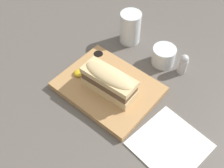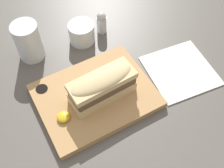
{
  "view_description": "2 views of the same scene",
  "coord_description": "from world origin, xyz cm",
  "px_view_note": "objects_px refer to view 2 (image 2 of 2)",
  "views": [
    {
      "loc": [
        30.52,
        -47.16,
        72.31
      ],
      "look_at": [
        -3.85,
        -6.87,
        7.8
      ],
      "focal_mm": 45.0,
      "sensor_mm": 36.0,
      "label": 1
    },
    {
      "loc": [
        -22.29,
        -43.33,
        66.18
      ],
      "look_at": [
        -2.43,
        -7.88,
        8.52
      ],
      "focal_mm": 45.0,
      "sensor_mm": 36.0,
      "label": 2
    }
  ],
  "objects_px": {
    "water_glass": "(29,43)",
    "wine_glass": "(83,33)",
    "salt_shaker": "(102,22)",
    "sandwich": "(102,85)",
    "napkin": "(180,71)",
    "serving_board": "(95,96)"
  },
  "relations": [
    {
      "from": "sandwich",
      "to": "salt_shaker",
      "type": "bearing_deg",
      "value": 62.5
    },
    {
      "from": "sandwich",
      "to": "napkin",
      "type": "xyz_separation_m",
      "value": [
        0.24,
        -0.02,
        -0.07
      ]
    },
    {
      "from": "wine_glass",
      "to": "sandwich",
      "type": "bearing_deg",
      "value": -102.94
    },
    {
      "from": "water_glass",
      "to": "wine_glass",
      "type": "bearing_deg",
      "value": -5.68
    },
    {
      "from": "sandwich",
      "to": "wine_glass",
      "type": "xyz_separation_m",
      "value": [
        0.05,
        0.23,
        -0.04
      ]
    },
    {
      "from": "napkin",
      "to": "sandwich",
      "type": "bearing_deg",
      "value": 174.27
    },
    {
      "from": "salt_shaker",
      "to": "wine_glass",
      "type": "bearing_deg",
      "value": -175.8
    },
    {
      "from": "water_glass",
      "to": "sandwich",
      "type": "bearing_deg",
      "value": -65.66
    },
    {
      "from": "serving_board",
      "to": "salt_shaker",
      "type": "height_order",
      "value": "salt_shaker"
    },
    {
      "from": "napkin",
      "to": "wine_glass",
      "type": "bearing_deg",
      "value": 127.06
    },
    {
      "from": "sandwich",
      "to": "salt_shaker",
      "type": "height_order",
      "value": "sandwich"
    },
    {
      "from": "serving_board",
      "to": "salt_shaker",
      "type": "relative_size",
      "value": 4.05
    },
    {
      "from": "serving_board",
      "to": "wine_glass",
      "type": "relative_size",
      "value": 3.8
    },
    {
      "from": "wine_glass",
      "to": "napkin",
      "type": "relative_size",
      "value": 0.39
    },
    {
      "from": "sandwich",
      "to": "salt_shaker",
      "type": "relative_size",
      "value": 2.34
    },
    {
      "from": "water_glass",
      "to": "salt_shaker",
      "type": "xyz_separation_m",
      "value": [
        0.23,
        -0.01,
        -0.01
      ]
    },
    {
      "from": "water_glass",
      "to": "wine_glass",
      "type": "relative_size",
      "value": 1.49
    },
    {
      "from": "serving_board",
      "to": "water_glass",
      "type": "xyz_separation_m",
      "value": [
        -0.09,
        0.23,
        0.04
      ]
    },
    {
      "from": "water_glass",
      "to": "wine_glass",
      "type": "xyz_separation_m",
      "value": [
        0.16,
        -0.02,
        -0.02
      ]
    },
    {
      "from": "serving_board",
      "to": "water_glass",
      "type": "height_order",
      "value": "water_glass"
    },
    {
      "from": "wine_glass",
      "to": "water_glass",
      "type": "bearing_deg",
      "value": 174.32
    },
    {
      "from": "napkin",
      "to": "salt_shaker",
      "type": "bearing_deg",
      "value": 115.29
    }
  ]
}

